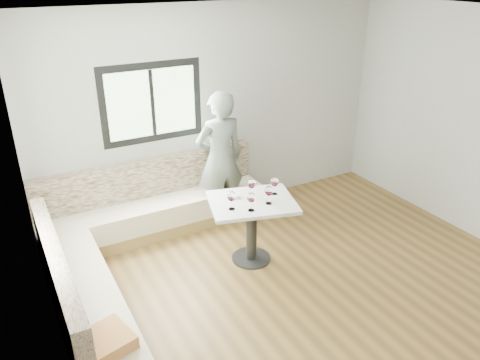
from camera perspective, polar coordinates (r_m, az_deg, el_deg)
name	(u,v)px	position (r m, az deg, el deg)	size (l,w,h in m)	color
room	(327,179)	(4.36, 10.58, 0.17)	(5.01, 5.01, 2.81)	brown
banquette	(129,242)	(5.50, -13.42, -7.37)	(2.90, 2.80, 0.95)	olive
table	(252,216)	(5.36, 1.43, -4.39)	(1.12, 0.97, 0.78)	black
person	(220,159)	(6.07, -2.46, 2.55)	(0.66, 0.43, 1.80)	slate
olive_ramekin	(235,196)	(5.33, -0.58, -1.96)	(0.09, 0.09, 0.04)	white
wine_glass_a	(232,197)	(5.02, -1.03, -2.08)	(0.10, 0.10, 0.21)	white
wine_glass_b	(251,198)	(5.00, 1.38, -2.23)	(0.10, 0.10, 0.21)	white
wine_glass_c	(269,192)	(5.15, 3.54, -1.41)	(0.10, 0.10, 0.21)	white
wine_glass_d	(252,184)	(5.31, 1.43, -0.51)	(0.10, 0.10, 0.21)	white
wine_glass_e	(275,182)	(5.37, 4.24, -0.29)	(0.10, 0.10, 0.21)	white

